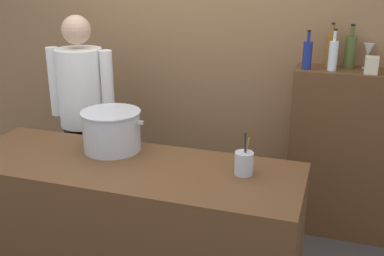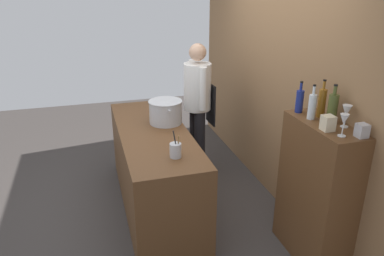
{
  "view_description": "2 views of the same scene",
  "coord_description": "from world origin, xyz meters",
  "px_view_note": "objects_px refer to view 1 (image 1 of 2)",
  "views": [
    {
      "loc": [
        1.13,
        -2.23,
        2.0
      ],
      "look_at": [
        0.27,
        0.39,
        1.02
      ],
      "focal_mm": 43.37,
      "sensor_mm": 36.0,
      "label": 1
    },
    {
      "loc": [
        3.56,
        -0.61,
        2.36
      ],
      "look_at": [
        0.06,
        0.41,
        0.9
      ],
      "focal_mm": 34.88,
      "sensor_mm": 36.0,
      "label": 2
    }
  ],
  "objects_px": {
    "utensil_crock": "(244,163)",
    "wine_bottle_clear": "(333,55)",
    "wine_bottle_amber": "(331,50)",
    "stockpot_large": "(112,131)",
    "wine_glass_wide": "(368,51)",
    "spice_tin_cream": "(371,65)",
    "chef": "(83,109)",
    "wine_bottle_cobalt": "(307,55)",
    "wine_bottle_olive": "(350,51)"
  },
  "relations": [
    {
      "from": "chef",
      "to": "stockpot_large",
      "type": "relative_size",
      "value": 3.9
    },
    {
      "from": "wine_bottle_clear",
      "to": "wine_bottle_amber",
      "type": "bearing_deg",
      "value": 101.6
    },
    {
      "from": "wine_bottle_olive",
      "to": "wine_glass_wide",
      "type": "relative_size",
      "value": 1.75
    },
    {
      "from": "wine_bottle_amber",
      "to": "spice_tin_cream",
      "type": "bearing_deg",
      "value": -24.22
    },
    {
      "from": "wine_bottle_clear",
      "to": "wine_bottle_amber",
      "type": "relative_size",
      "value": 0.91
    },
    {
      "from": "utensil_crock",
      "to": "wine_bottle_amber",
      "type": "bearing_deg",
      "value": 72.4
    },
    {
      "from": "stockpot_large",
      "to": "wine_glass_wide",
      "type": "relative_size",
      "value": 2.38
    },
    {
      "from": "utensil_crock",
      "to": "spice_tin_cream",
      "type": "bearing_deg",
      "value": 58.03
    },
    {
      "from": "wine_bottle_amber",
      "to": "stockpot_large",
      "type": "bearing_deg",
      "value": -139.13
    },
    {
      "from": "wine_glass_wide",
      "to": "wine_bottle_clear",
      "type": "bearing_deg",
      "value": -147.6
    },
    {
      "from": "utensil_crock",
      "to": "wine_bottle_cobalt",
      "type": "xyz_separation_m",
      "value": [
        0.21,
        1.05,
        0.43
      ]
    },
    {
      "from": "chef",
      "to": "utensil_crock",
      "type": "distance_m",
      "value": 1.51
    },
    {
      "from": "stockpot_large",
      "to": "wine_bottle_clear",
      "type": "relative_size",
      "value": 1.47
    },
    {
      "from": "chef",
      "to": "spice_tin_cream",
      "type": "relative_size",
      "value": 14.12
    },
    {
      "from": "stockpot_large",
      "to": "wine_bottle_amber",
      "type": "xyz_separation_m",
      "value": [
        1.23,
        1.06,
        0.39
      ]
    },
    {
      "from": "wine_bottle_cobalt",
      "to": "wine_glass_wide",
      "type": "xyz_separation_m",
      "value": [
        0.41,
        0.16,
        0.02
      ]
    },
    {
      "from": "chef",
      "to": "utensil_crock",
      "type": "relative_size",
      "value": 6.5
    },
    {
      "from": "chef",
      "to": "wine_bottle_cobalt",
      "type": "distance_m",
      "value": 1.7
    },
    {
      "from": "wine_bottle_amber",
      "to": "wine_bottle_cobalt",
      "type": "height_order",
      "value": "wine_bottle_amber"
    },
    {
      "from": "wine_bottle_cobalt",
      "to": "spice_tin_cream",
      "type": "xyz_separation_m",
      "value": [
        0.43,
        -0.01,
        -0.05
      ]
    },
    {
      "from": "wine_bottle_cobalt",
      "to": "stockpot_large",
      "type": "bearing_deg",
      "value": -138.48
    },
    {
      "from": "utensil_crock",
      "to": "wine_bottle_olive",
      "type": "xyz_separation_m",
      "value": [
        0.5,
        1.17,
        0.44
      ]
    },
    {
      "from": "wine_glass_wide",
      "to": "spice_tin_cream",
      "type": "bearing_deg",
      "value": -82.22
    },
    {
      "from": "stockpot_large",
      "to": "wine_bottle_clear",
      "type": "height_order",
      "value": "wine_bottle_clear"
    },
    {
      "from": "wine_bottle_clear",
      "to": "spice_tin_cream",
      "type": "bearing_deg",
      "value": -4.86
    },
    {
      "from": "wine_bottle_olive",
      "to": "wine_glass_wide",
      "type": "xyz_separation_m",
      "value": [
        0.12,
        0.04,
        0.0
      ]
    },
    {
      "from": "wine_glass_wide",
      "to": "wine_bottle_olive",
      "type": "bearing_deg",
      "value": -163.79
    },
    {
      "from": "chef",
      "to": "wine_glass_wide",
      "type": "xyz_separation_m",
      "value": [
        2.0,
        0.58,
        0.45
      ]
    },
    {
      "from": "utensil_crock",
      "to": "wine_bottle_cobalt",
      "type": "relative_size",
      "value": 0.93
    },
    {
      "from": "spice_tin_cream",
      "to": "wine_bottle_olive",
      "type": "bearing_deg",
      "value": 137.22
    },
    {
      "from": "wine_bottle_amber",
      "to": "spice_tin_cream",
      "type": "distance_m",
      "value": 0.31
    },
    {
      "from": "wine_bottle_clear",
      "to": "spice_tin_cream",
      "type": "relative_size",
      "value": 2.47
    },
    {
      "from": "chef",
      "to": "wine_glass_wide",
      "type": "relative_size",
      "value": 9.28
    },
    {
      "from": "utensil_crock",
      "to": "wine_bottle_olive",
      "type": "bearing_deg",
      "value": 66.83
    },
    {
      "from": "utensil_crock",
      "to": "wine_bottle_clear",
      "type": "bearing_deg",
      "value": 69.79
    },
    {
      "from": "chef",
      "to": "wine_bottle_olive",
      "type": "distance_m",
      "value": 2.0
    },
    {
      "from": "wine_bottle_clear",
      "to": "wine_glass_wide",
      "type": "relative_size",
      "value": 1.62
    },
    {
      "from": "wine_bottle_olive",
      "to": "wine_bottle_amber",
      "type": "height_order",
      "value": "wine_bottle_amber"
    },
    {
      "from": "utensil_crock",
      "to": "spice_tin_cream",
      "type": "distance_m",
      "value": 1.28
    },
    {
      "from": "wine_bottle_amber",
      "to": "chef",
      "type": "bearing_deg",
      "value": -162.91
    },
    {
      "from": "spice_tin_cream",
      "to": "wine_glass_wide",
      "type": "bearing_deg",
      "value": 97.78
    },
    {
      "from": "stockpot_large",
      "to": "utensil_crock",
      "type": "relative_size",
      "value": 1.67
    },
    {
      "from": "stockpot_large",
      "to": "wine_bottle_olive",
      "type": "height_order",
      "value": "wine_bottle_olive"
    },
    {
      "from": "stockpot_large",
      "to": "wine_bottle_olive",
      "type": "distance_m",
      "value": 1.77
    },
    {
      "from": "wine_bottle_amber",
      "to": "wine_glass_wide",
      "type": "height_order",
      "value": "wine_bottle_amber"
    },
    {
      "from": "stockpot_large",
      "to": "wine_glass_wide",
      "type": "distance_m",
      "value": 1.89
    },
    {
      "from": "chef",
      "to": "wine_bottle_olive",
      "type": "xyz_separation_m",
      "value": [
        1.88,
        0.55,
        0.45
      ]
    },
    {
      "from": "chef",
      "to": "wine_bottle_cobalt",
      "type": "relative_size",
      "value": 6.04
    },
    {
      "from": "wine_bottle_amber",
      "to": "wine_bottle_olive",
      "type": "bearing_deg",
      "value": 4.1
    },
    {
      "from": "stockpot_large",
      "to": "wine_bottle_cobalt",
      "type": "distance_m",
      "value": 1.48
    }
  ]
}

